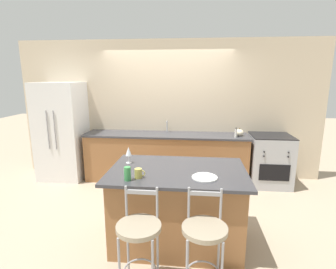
{
  "coord_description": "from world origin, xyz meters",
  "views": [
    {
      "loc": [
        0.55,
        -4.5,
        1.99
      ],
      "look_at": [
        0.14,
        -0.61,
        1.13
      ],
      "focal_mm": 28.0,
      "sensor_mm": 36.0,
      "label": 1
    }
  ],
  "objects_px": {
    "oven_range": "(270,160)",
    "wine_glass": "(129,152)",
    "coffee_mug": "(138,173)",
    "bar_stool_far": "(204,239)",
    "pumpkin_decoration": "(239,133)",
    "tumbler_cup": "(127,174)",
    "bar_stool_near": "(139,236)",
    "soap_bottle": "(236,133)",
    "dinner_plate": "(205,177)",
    "refrigerator": "(62,131)"
  },
  "relations": [
    {
      "from": "bar_stool_far",
      "to": "wine_glass",
      "type": "height_order",
      "value": "wine_glass"
    },
    {
      "from": "bar_stool_far",
      "to": "tumbler_cup",
      "type": "relative_size",
      "value": 6.67
    },
    {
      "from": "oven_range",
      "to": "bar_stool_near",
      "type": "xyz_separation_m",
      "value": [
        -1.89,
        -2.72,
        0.08
      ]
    },
    {
      "from": "pumpkin_decoration",
      "to": "soap_bottle",
      "type": "height_order",
      "value": "soap_bottle"
    },
    {
      "from": "wine_glass",
      "to": "coffee_mug",
      "type": "height_order",
      "value": "wine_glass"
    },
    {
      "from": "oven_range",
      "to": "soap_bottle",
      "type": "bearing_deg",
      "value": -169.23
    },
    {
      "from": "oven_range",
      "to": "pumpkin_decoration",
      "type": "distance_m",
      "value": 0.77
    },
    {
      "from": "dinner_plate",
      "to": "pumpkin_decoration",
      "type": "relative_size",
      "value": 1.74
    },
    {
      "from": "bar_stool_far",
      "to": "tumbler_cup",
      "type": "height_order",
      "value": "tumbler_cup"
    },
    {
      "from": "dinner_plate",
      "to": "pumpkin_decoration",
      "type": "distance_m",
      "value": 2.27
    },
    {
      "from": "refrigerator",
      "to": "tumbler_cup",
      "type": "xyz_separation_m",
      "value": [
        1.92,
        -2.29,
        0.06
      ]
    },
    {
      "from": "oven_range",
      "to": "wine_glass",
      "type": "bearing_deg",
      "value": -141.76
    },
    {
      "from": "oven_range",
      "to": "tumbler_cup",
      "type": "distance_m",
      "value": 3.16
    },
    {
      "from": "bar_stool_far",
      "to": "tumbler_cup",
      "type": "xyz_separation_m",
      "value": [
        -0.8,
        0.38,
        0.45
      ]
    },
    {
      "from": "refrigerator",
      "to": "bar_stool_far",
      "type": "xyz_separation_m",
      "value": [
        2.72,
        -2.67,
        -0.39
      ]
    },
    {
      "from": "refrigerator",
      "to": "soap_bottle",
      "type": "bearing_deg",
      "value": -1.79
    },
    {
      "from": "oven_range",
      "to": "coffee_mug",
      "type": "bearing_deg",
      "value": -131.73
    },
    {
      "from": "oven_range",
      "to": "soap_bottle",
      "type": "xyz_separation_m",
      "value": [
        -0.66,
        -0.13,
        0.52
      ]
    },
    {
      "from": "bar_stool_near",
      "to": "refrigerator",
      "type": "bearing_deg",
      "value": 128.15
    },
    {
      "from": "coffee_mug",
      "to": "refrigerator",
      "type": "bearing_deg",
      "value": 132.38
    },
    {
      "from": "dinner_plate",
      "to": "pumpkin_decoration",
      "type": "bearing_deg",
      "value": 71.99
    },
    {
      "from": "soap_bottle",
      "to": "pumpkin_decoration",
      "type": "bearing_deg",
      "value": 57.85
    },
    {
      "from": "tumbler_cup",
      "to": "dinner_plate",
      "type": "bearing_deg",
      "value": 10.65
    },
    {
      "from": "oven_range",
      "to": "bar_stool_far",
      "type": "bearing_deg",
      "value": -115.68
    },
    {
      "from": "bar_stool_near",
      "to": "coffee_mug",
      "type": "relative_size",
      "value": 8.57
    },
    {
      "from": "bar_stool_far",
      "to": "oven_range",
      "type": "bearing_deg",
      "value": 64.32
    },
    {
      "from": "bar_stool_far",
      "to": "pumpkin_decoration",
      "type": "distance_m",
      "value": 2.82
    },
    {
      "from": "tumbler_cup",
      "to": "pumpkin_decoration",
      "type": "xyz_separation_m",
      "value": [
        1.51,
        2.31,
        -0.02
      ]
    },
    {
      "from": "soap_bottle",
      "to": "refrigerator",
      "type": "bearing_deg",
      "value": 178.21
    },
    {
      "from": "coffee_mug",
      "to": "pumpkin_decoration",
      "type": "xyz_separation_m",
      "value": [
        1.41,
        2.24,
        0.01
      ]
    },
    {
      "from": "bar_stool_near",
      "to": "coffee_mug",
      "type": "height_order",
      "value": "coffee_mug"
    },
    {
      "from": "refrigerator",
      "to": "bar_stool_near",
      "type": "xyz_separation_m",
      "value": [
        2.12,
        -2.7,
        -0.39
      ]
    },
    {
      "from": "oven_range",
      "to": "refrigerator",
      "type": "bearing_deg",
      "value": -179.69
    },
    {
      "from": "bar_stool_near",
      "to": "coffee_mug",
      "type": "bearing_deg",
      "value": 101.72
    },
    {
      "from": "bar_stool_far",
      "to": "refrigerator",
      "type": "bearing_deg",
      "value": 135.54
    },
    {
      "from": "bar_stool_near",
      "to": "dinner_plate",
      "type": "height_order",
      "value": "bar_stool_near"
    },
    {
      "from": "bar_stool_far",
      "to": "dinner_plate",
      "type": "distance_m",
      "value": 0.65
    },
    {
      "from": "oven_range",
      "to": "dinner_plate",
      "type": "height_order",
      "value": "oven_range"
    },
    {
      "from": "wine_glass",
      "to": "coffee_mug",
      "type": "relative_size",
      "value": 1.82
    },
    {
      "from": "coffee_mug",
      "to": "bar_stool_far",
      "type": "bearing_deg",
      "value": -33.07
    },
    {
      "from": "bar_stool_near",
      "to": "wine_glass",
      "type": "relative_size",
      "value": 4.71
    },
    {
      "from": "wine_glass",
      "to": "pumpkin_decoration",
      "type": "height_order",
      "value": "wine_glass"
    },
    {
      "from": "bar_stool_far",
      "to": "tumbler_cup",
      "type": "bearing_deg",
      "value": 154.73
    },
    {
      "from": "oven_range",
      "to": "coffee_mug",
      "type": "distance_m",
      "value": 3.03
    },
    {
      "from": "dinner_plate",
      "to": "bar_stool_near",
      "type": "bearing_deg",
      "value": -137.27
    },
    {
      "from": "oven_range",
      "to": "coffee_mug",
      "type": "relative_size",
      "value": 8.29
    },
    {
      "from": "coffee_mug",
      "to": "soap_bottle",
      "type": "xyz_separation_m",
      "value": [
        1.33,
        2.11,
        0.02
      ]
    },
    {
      "from": "pumpkin_decoration",
      "to": "oven_range",
      "type": "bearing_deg",
      "value": -0.33
    },
    {
      "from": "bar_stool_far",
      "to": "bar_stool_near",
      "type": "bearing_deg",
      "value": -177.03
    },
    {
      "from": "bar_stool_far",
      "to": "pumpkin_decoration",
      "type": "bearing_deg",
      "value": 75.2
    }
  ]
}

